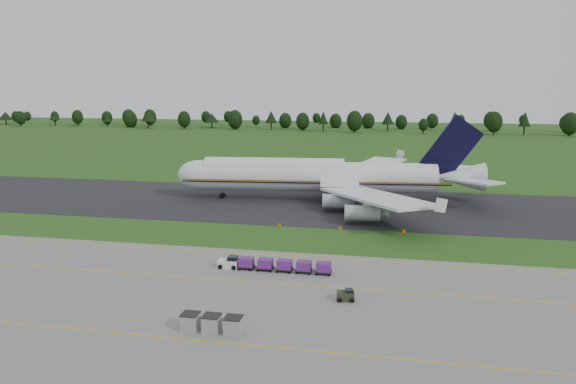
% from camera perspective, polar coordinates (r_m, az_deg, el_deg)
% --- Properties ---
extents(ground, '(600.00, 600.00, 0.00)m').
position_cam_1_polar(ground, '(97.35, -2.29, -4.61)').
color(ground, '#244D17').
rests_on(ground, ground).
extents(apron, '(300.00, 52.00, 0.06)m').
position_cam_1_polar(apron, '(66.60, -9.31, -12.28)').
color(apron, slate).
rests_on(apron, ground).
extents(taxiway, '(300.00, 40.00, 0.08)m').
position_cam_1_polar(taxiway, '(123.93, 0.74, -1.17)').
color(taxiway, black).
rests_on(taxiway, ground).
extents(apron_markings, '(300.00, 30.20, 0.01)m').
position_cam_1_polar(apron_markings, '(72.70, -7.35, -10.15)').
color(apron_markings, '#E7AB0D').
rests_on(apron_markings, apron).
extents(tree_line, '(526.33, 23.78, 11.91)m').
position_cam_1_polar(tree_line, '(311.81, 7.73, 7.25)').
color(tree_line, black).
rests_on(tree_line, ground).
extents(aircraft, '(69.94, 67.69, 19.59)m').
position_cam_1_polar(aircraft, '(126.89, 3.34, 1.65)').
color(aircraft, white).
rests_on(aircraft, ground).
extents(baggage_train, '(16.33, 1.73, 1.67)m').
position_cam_1_polar(baggage_train, '(79.98, -1.58, -7.39)').
color(baggage_train, white).
rests_on(baggage_train, apron).
extents(utility_cart, '(2.27, 1.58, 1.15)m').
position_cam_1_polar(utility_cart, '(69.98, 5.86, -10.48)').
color(utility_cart, '#2B2D1F').
rests_on(utility_cart, apron).
extents(uld_row, '(6.67, 1.87, 1.85)m').
position_cam_1_polar(uld_row, '(62.01, -7.75, -13.08)').
color(uld_row, gray).
rests_on(uld_row, apron).
extents(edge_markers, '(23.13, 0.30, 0.60)m').
position_cam_1_polar(edge_markers, '(102.43, 5.35, -3.70)').
color(edge_markers, orange).
rests_on(edge_markers, ground).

